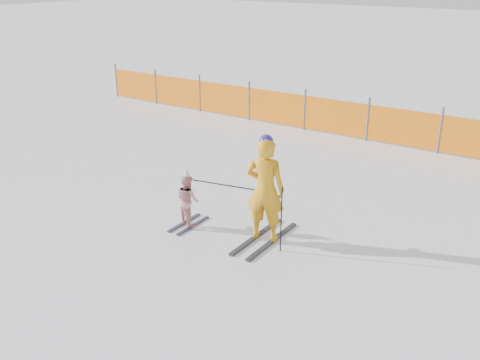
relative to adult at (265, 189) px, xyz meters
name	(u,v)px	position (x,y,z in m)	size (l,w,h in m)	color
ground	(225,239)	(-0.61, -0.38, -1.00)	(120.00, 120.00, 0.00)	white
adult	(265,189)	(0.00, 0.00, 0.00)	(0.79, 1.68, 2.00)	black
child	(188,199)	(-1.53, -0.30, -0.46)	(0.58, 0.94, 1.19)	black
ski_poles	(251,201)	(-0.18, -0.17, -0.21)	(1.87, 0.28, 1.22)	black
safety_fence	(328,115)	(-1.93, 6.74, -0.45)	(17.69, 0.06, 1.25)	#595960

